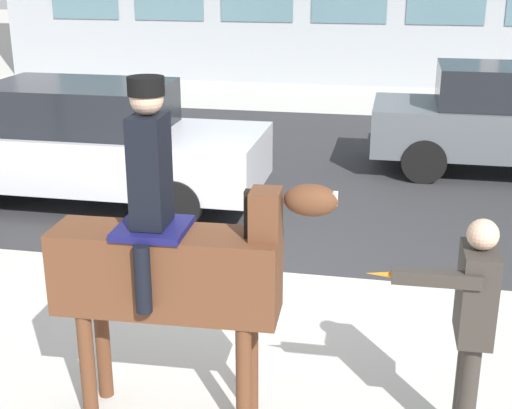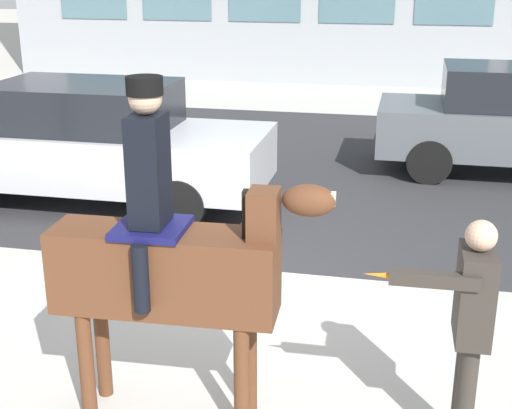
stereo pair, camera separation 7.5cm
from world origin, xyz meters
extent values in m
plane|color=#B2AFA8|center=(0.00, 0.00, 0.00)|extent=(80.00, 80.00, 0.00)
cube|color=#2D2D30|center=(0.00, 4.75, 0.00)|extent=(19.49, 8.50, 0.01)
cube|color=#59331E|center=(-0.09, -2.16, 1.15)|extent=(1.60, 0.50, 0.59)
cylinder|color=#59331E|center=(0.47, -1.99, 0.43)|extent=(0.11, 0.11, 0.86)
cylinder|color=#59331E|center=(0.48, -2.30, 0.43)|extent=(0.11, 0.11, 0.86)
cylinder|color=#59331E|center=(-0.67, -2.03, 0.43)|extent=(0.11, 0.11, 0.86)
cylinder|color=#59331E|center=(-0.65, -2.34, 0.43)|extent=(0.11, 0.11, 0.86)
cube|color=#59331E|center=(0.60, -2.14, 1.51)|extent=(0.21, 0.25, 0.54)
cube|color=black|center=(0.48, -2.14, 1.53)|extent=(0.04, 0.08, 0.48)
ellipsoid|color=#59331E|center=(0.90, -2.12, 1.73)|extent=(0.36, 0.21, 0.21)
cube|color=silver|center=(1.00, -2.12, 1.75)|extent=(0.13, 0.06, 0.09)
cylinder|color=black|center=(-0.92, -2.20, 1.05)|extent=(0.09, 0.09, 0.55)
cube|color=#14144C|center=(-0.17, -2.17, 1.47)|extent=(0.49, 0.50, 0.05)
cube|color=black|center=(-0.17, -2.17, 1.87)|extent=(0.23, 0.33, 0.75)
sphere|color=#D1A889|center=(-0.17, -2.17, 2.36)|extent=(0.22, 0.22, 0.22)
cylinder|color=black|center=(-0.17, -2.17, 2.44)|extent=(0.24, 0.24, 0.12)
cylinder|color=black|center=(-0.18, -1.90, 1.21)|extent=(0.11, 0.11, 0.47)
cylinder|color=black|center=(-0.16, -2.44, 1.21)|extent=(0.11, 0.11, 0.47)
cylinder|color=#332D28|center=(1.98, -2.20, 0.42)|extent=(0.13, 0.13, 0.85)
cylinder|color=#332D28|center=(1.98, -2.04, 0.42)|extent=(0.13, 0.13, 0.85)
cube|color=#332D28|center=(1.98, -2.12, 1.16)|extent=(0.23, 0.40, 0.62)
sphere|color=#D1A889|center=(1.98, -2.12, 1.57)|extent=(0.20, 0.20, 0.20)
cube|color=#332D28|center=(1.71, -2.30, 1.33)|extent=(0.55, 0.10, 0.09)
cone|color=orange|center=(1.36, -2.31, 1.33)|extent=(0.18, 0.05, 0.04)
cube|color=#B7B7BC|center=(-2.67, 2.35, 0.68)|extent=(4.74, 1.79, 0.72)
cube|color=black|center=(-2.79, 2.35, 1.35)|extent=(2.37, 1.57, 0.60)
cylinder|color=black|center=(-1.20, 1.53, 0.33)|extent=(0.65, 0.21, 0.65)
cylinder|color=black|center=(-1.20, 3.17, 0.33)|extent=(0.65, 0.21, 0.65)
cylinder|color=black|center=(-4.14, 3.17, 0.33)|extent=(0.65, 0.21, 0.65)
cube|color=#51565B|center=(3.17, 4.96, 0.70)|extent=(4.27, 1.71, 0.73)
cube|color=black|center=(3.07, 4.96, 1.37)|extent=(2.13, 1.51, 0.62)
cylinder|color=black|center=(1.85, 4.17, 0.34)|extent=(0.67, 0.21, 0.67)
cylinder|color=black|center=(1.85, 5.75, 0.34)|extent=(0.67, 0.21, 0.67)
camera|label=1|loc=(1.41, -6.46, 3.19)|focal=50.00mm
camera|label=2|loc=(1.48, -6.45, 3.19)|focal=50.00mm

